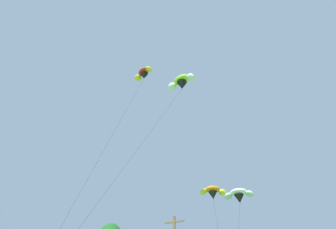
{
  "coord_description": "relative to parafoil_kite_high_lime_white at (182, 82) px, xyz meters",
  "views": [
    {
      "loc": [
        8.06,
        7.14,
        2.42
      ],
      "look_at": [
        -0.1,
        24.41,
        15.61
      ],
      "focal_mm": 29.1,
      "sensor_mm": 36.0,
      "label": 1
    }
  ],
  "objects": [
    {
      "name": "parafoil_kite_far_red_yellow",
      "position": [
        -4.24,
        -1.8,
        1.56
      ],
      "size": [
        3.06,
        10.46,
        25.02
      ],
      "color": "red"
    },
    {
      "name": "parafoil_kite_low_orange",
      "position": [
        -0.28,
        10.0,
        -10.16
      ],
      "size": [
        6.39,
        16.65,
        13.02
      ],
      "color": "orange"
    },
    {
      "name": "parafoil_kite_high_lime_white",
      "position": [
        0.0,
        0.0,
        0.0
      ],
      "size": [
        7.07,
        12.2,
        23.75
      ],
      "color": "#93D633"
    },
    {
      "name": "parafoil_kite_mid_white",
      "position": [
        2.66,
        11.14,
        -10.61
      ],
      "size": [
        3.87,
        17.28,
        12.59
      ],
      "color": "white"
    }
  ]
}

